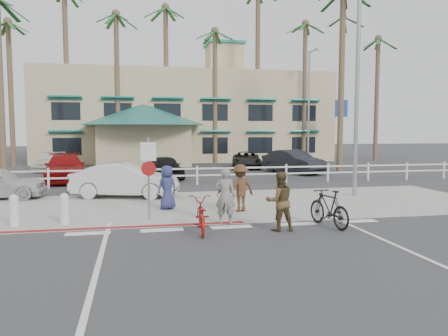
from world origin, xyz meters
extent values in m
plane|color=#333335|center=(0.00, 0.00, 0.00)|extent=(140.00, 140.00, 0.00)
cube|color=#333335|center=(0.00, -2.00, 0.00)|extent=(12.00, 16.00, 0.01)
cube|color=gray|center=(0.00, 4.50, 0.01)|extent=(22.00, 7.00, 0.01)
cube|color=#333335|center=(0.00, 8.50, 0.00)|extent=(40.00, 5.00, 0.01)
cube|color=#333335|center=(0.00, 18.00, 0.00)|extent=(50.00, 16.00, 0.01)
cube|color=maroon|center=(-3.00, 1.20, 0.01)|extent=(7.00, 0.25, 0.02)
imported|color=maroon|center=(-0.96, 0.16, 0.48)|extent=(0.81, 1.89, 0.97)
imported|color=gray|center=(-0.09, 1.04, 0.86)|extent=(0.73, 0.61, 1.72)
imported|color=black|center=(2.80, 0.14, 0.55)|extent=(0.88, 1.91, 1.11)
imported|color=brown|center=(1.23, -0.07, 0.84)|extent=(0.82, 0.64, 1.67)
imported|color=#4C301A|center=(0.83, 2.96, 0.82)|extent=(1.19, 0.90, 1.64)
imported|color=black|center=(0.33, 3.00, 0.55)|extent=(0.70, 0.54, 1.11)
imported|color=navy|center=(-1.61, 3.89, 0.79)|extent=(0.92, 0.82, 1.58)
imported|color=silver|center=(-3.13, 7.06, 0.72)|extent=(4.62, 2.63, 1.44)
imported|color=maroon|center=(-6.48, 13.54, 0.74)|extent=(2.78, 5.36, 1.48)
imported|color=black|center=(-0.97, 13.95, 0.66)|extent=(2.16, 4.08, 1.32)
imported|color=black|center=(7.38, 15.21, 0.76)|extent=(3.31, 4.87, 1.52)
imported|color=silver|center=(-8.53, 20.50, 0.63)|extent=(1.78, 4.34, 1.26)
imported|color=black|center=(5.31, 19.45, 0.62)|extent=(3.00, 4.79, 1.23)
camera|label=1|loc=(-2.71, -11.56, 2.82)|focal=35.00mm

